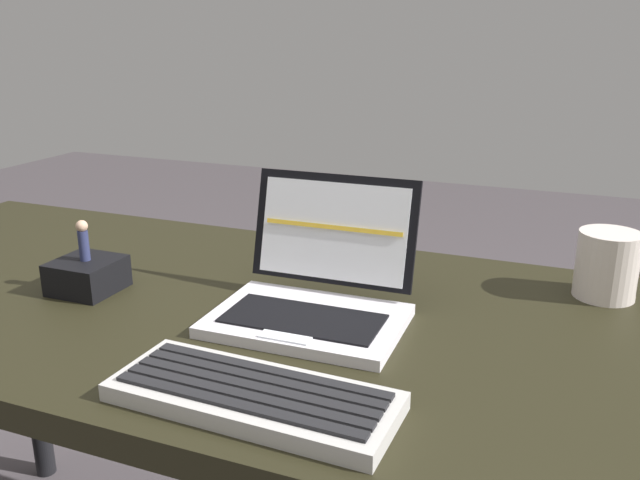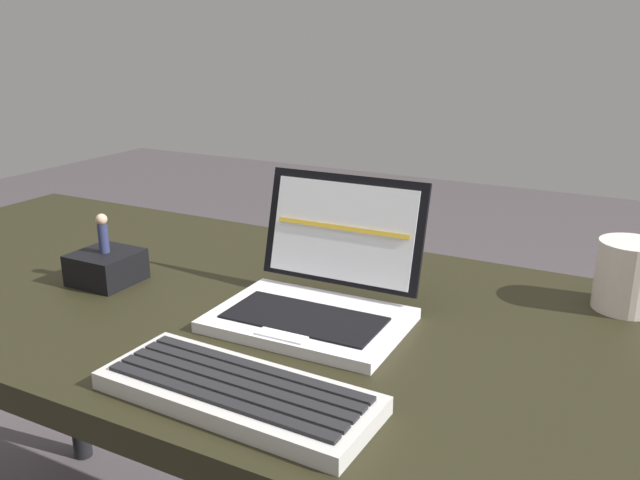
{
  "view_description": "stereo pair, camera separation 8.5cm",
  "coord_description": "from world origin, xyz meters",
  "px_view_note": "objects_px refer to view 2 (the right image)",
  "views": [
    {
      "loc": [
        0.37,
        -0.8,
        1.09
      ],
      "look_at": [
        0.07,
        -0.05,
        0.83
      ],
      "focal_mm": 37.47,
      "sensor_mm": 36.0,
      "label": 1
    },
    {
      "loc": [
        0.45,
        -0.77,
        1.09
      ],
      "look_at": [
        0.07,
        -0.05,
        0.83
      ],
      "focal_mm": 37.47,
      "sensor_mm": 36.0,
      "label": 2
    }
  ],
  "objects_px": {
    "laptop_front": "(319,293)",
    "external_keyboard": "(237,392)",
    "figurine_stand": "(106,267)",
    "coffee_mug": "(630,276)",
    "figurine": "(103,232)"
  },
  "relations": [
    {
      "from": "external_keyboard",
      "to": "figurine",
      "type": "height_order",
      "value": "figurine"
    },
    {
      "from": "figurine",
      "to": "coffee_mug",
      "type": "bearing_deg",
      "value": 20.06
    },
    {
      "from": "laptop_front",
      "to": "figurine",
      "type": "distance_m",
      "value": 0.37
    },
    {
      "from": "laptop_front",
      "to": "external_keyboard",
      "type": "distance_m",
      "value": 0.24
    },
    {
      "from": "laptop_front",
      "to": "external_keyboard",
      "type": "height_order",
      "value": "laptop_front"
    },
    {
      "from": "figurine_stand",
      "to": "figurine",
      "type": "bearing_deg",
      "value": -90.0
    },
    {
      "from": "external_keyboard",
      "to": "coffee_mug",
      "type": "xyz_separation_m",
      "value": [
        0.35,
        0.47,
        0.04
      ]
    },
    {
      "from": "figurine",
      "to": "external_keyboard",
      "type": "bearing_deg",
      "value": -27.06
    },
    {
      "from": "figurine_stand",
      "to": "coffee_mug",
      "type": "relative_size",
      "value": 0.69
    },
    {
      "from": "external_keyboard",
      "to": "figurine",
      "type": "xyz_separation_m",
      "value": [
        -0.39,
        0.2,
        0.07
      ]
    },
    {
      "from": "figurine_stand",
      "to": "coffee_mug",
      "type": "distance_m",
      "value": 0.79
    },
    {
      "from": "laptop_front",
      "to": "figurine",
      "type": "bearing_deg",
      "value": -174.16
    },
    {
      "from": "laptop_front",
      "to": "external_keyboard",
      "type": "bearing_deg",
      "value": -83.91
    },
    {
      "from": "external_keyboard",
      "to": "figurine",
      "type": "relative_size",
      "value": 5.03
    },
    {
      "from": "external_keyboard",
      "to": "coffee_mug",
      "type": "height_order",
      "value": "coffee_mug"
    }
  ]
}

